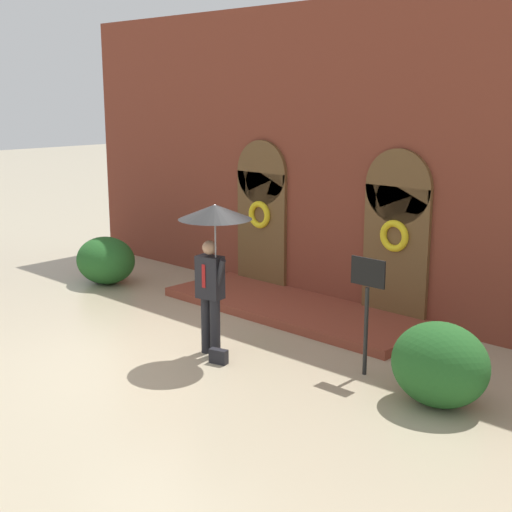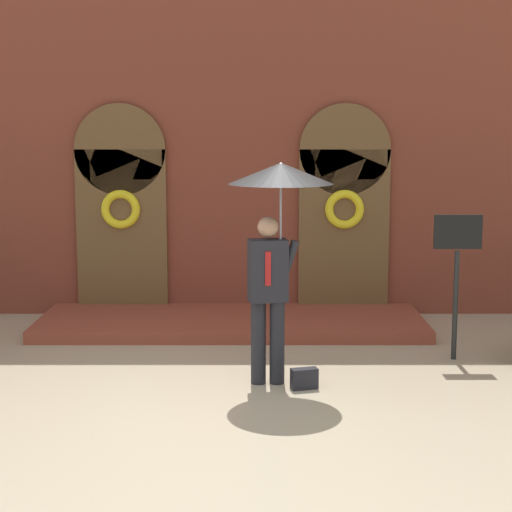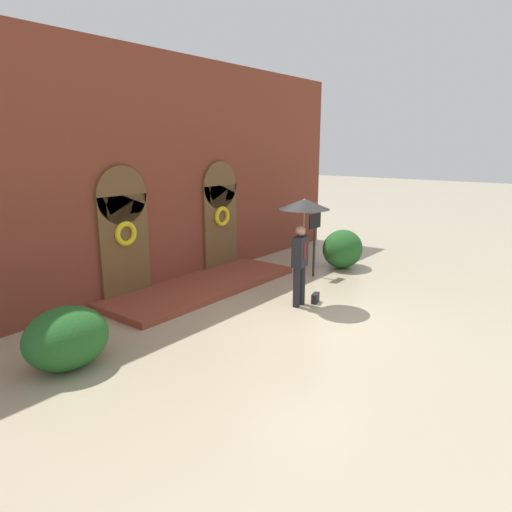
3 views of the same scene
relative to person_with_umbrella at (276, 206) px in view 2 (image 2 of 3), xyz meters
The scene contains 5 objects.
ground_plane 2.07m from the person_with_umbrella, 135.15° to the right, with size 80.00×80.00×0.00m, color tan.
building_facade 3.72m from the person_with_umbrella, 98.83° to the left, with size 14.00×2.30×5.60m.
person_with_umbrella is the anchor object (origin of this frame).
handbag 1.84m from the person_with_umbrella, 35.17° to the right, with size 0.28×0.12×0.22m, color black.
sign_post 2.44m from the person_with_umbrella, 24.25° to the left, with size 0.56×0.06×1.72m.
Camera 2 is at (0.34, -8.31, 2.75)m, focal length 60.00 mm.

